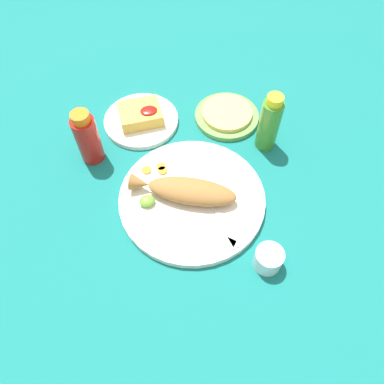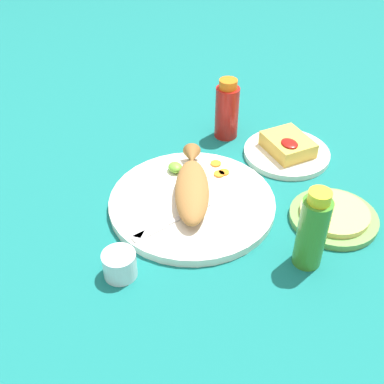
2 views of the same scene
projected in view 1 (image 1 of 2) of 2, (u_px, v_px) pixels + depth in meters
ground_plane at (192, 201)px, 0.91m from camera, size 4.00×4.00×0.00m
main_plate at (192, 199)px, 0.90m from camera, size 0.35×0.35×0.02m
fried_fish at (187, 190)px, 0.87m from camera, size 0.25×0.16×0.05m
fork_near at (221, 219)px, 0.86m from camera, size 0.05×0.18×0.00m
fork_far at (203, 229)px, 0.84m from camera, size 0.14×0.14×0.00m
carrot_slice_near at (161, 167)px, 0.94m from camera, size 0.02×0.02×0.00m
carrot_slice_mid at (163, 171)px, 0.93m from camera, size 0.02×0.02×0.00m
carrot_slice_far at (146, 170)px, 0.93m from camera, size 0.02×0.02×0.00m
lime_wedge_main at (147, 201)px, 0.87m from camera, size 0.04×0.03×0.02m
hot_sauce_bottle_red at (87, 138)px, 0.92m from camera, size 0.06×0.06×0.15m
hot_sauce_bottle_green at (269, 123)px, 0.94m from camera, size 0.05×0.05×0.17m
salt_cup at (268, 259)px, 0.80m from camera, size 0.06×0.06×0.05m
side_plate_fries at (141, 121)px, 1.04m from camera, size 0.21×0.21×0.01m
fries_pile at (141, 114)px, 1.02m from camera, size 0.11×0.09×0.04m
tortilla_plate at (227, 116)px, 1.05m from camera, size 0.18×0.18×0.01m
tortilla_stack at (227, 113)px, 1.04m from camera, size 0.14×0.14×0.01m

